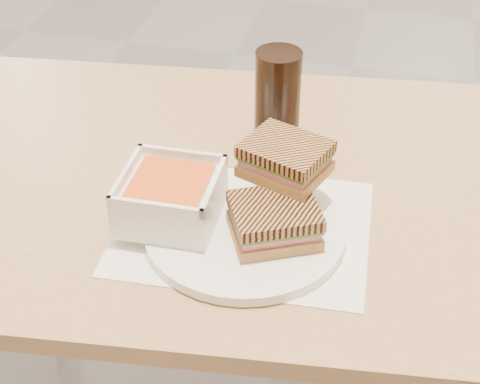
% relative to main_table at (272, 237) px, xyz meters
% --- Properties ---
extents(main_table, '(1.27, 0.83, 0.75)m').
position_rel_main_table_xyz_m(main_table, '(0.00, 0.00, 0.00)').
color(main_table, tan).
rests_on(main_table, ground).
extents(tray_liner, '(0.36, 0.29, 0.00)m').
position_rel_main_table_xyz_m(tray_liner, '(-0.02, -0.12, 0.11)').
color(tray_liner, white).
rests_on(tray_liner, main_table).
extents(plate, '(0.28, 0.28, 0.01)m').
position_rel_main_table_xyz_m(plate, '(-0.01, -0.14, 0.12)').
color(plate, white).
rests_on(plate, tray_liner).
extents(soup_bowl, '(0.13, 0.13, 0.07)m').
position_rel_main_table_xyz_m(soup_bowl, '(-0.12, -0.14, 0.16)').
color(soup_bowl, white).
rests_on(soup_bowl, plate).
extents(panini_lower, '(0.14, 0.13, 0.05)m').
position_rel_main_table_xyz_m(panini_lower, '(0.03, -0.15, 0.16)').
color(panini_lower, '#A76D40').
rests_on(panini_lower, plate).
extents(panini_upper, '(0.13, 0.12, 0.05)m').
position_rel_main_table_xyz_m(panini_upper, '(0.03, -0.07, 0.21)').
color(panini_upper, '#A76D40').
rests_on(panini_upper, panini_lower).
extents(cola_glass, '(0.07, 0.07, 0.16)m').
position_rel_main_table_xyz_m(cola_glass, '(-0.02, 0.12, 0.19)').
color(cola_glass, black).
rests_on(cola_glass, main_table).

